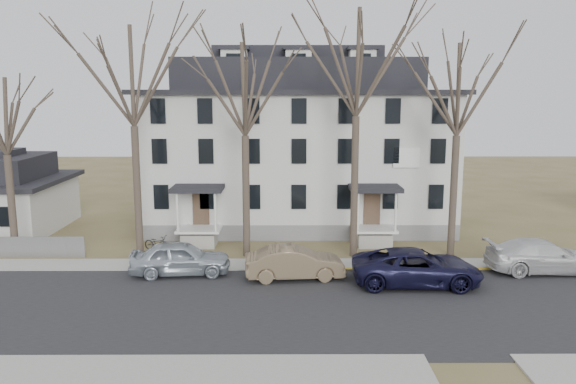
{
  "coord_description": "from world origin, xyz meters",
  "views": [
    {
      "loc": [
        -2.82,
        -20.73,
        9.05
      ],
      "look_at": [
        -2.68,
        9.0,
        3.8
      ],
      "focal_mm": 35.0,
      "sensor_mm": 36.0,
      "label": 1
    }
  ],
  "objects_px": {
    "bicycle_left": "(157,244)",
    "tree_mid_left": "(245,83)",
    "car_white": "(543,257)",
    "car_tan": "(295,263)",
    "tree_far_left": "(132,68)",
    "tree_center": "(357,54)",
    "car_navy": "(417,268)",
    "tree_bungalow": "(3,111)",
    "tree_mid_right": "(459,83)",
    "boarding_house": "(297,147)",
    "car_silver": "(180,259)"
  },
  "relations": [
    {
      "from": "boarding_house",
      "to": "car_silver",
      "type": "distance_m",
      "value": 13.8
    },
    {
      "from": "boarding_house",
      "to": "bicycle_left",
      "type": "distance_m",
      "value": 12.0
    },
    {
      "from": "car_tan",
      "to": "tree_mid_right",
      "type": "bearing_deg",
      "value": -70.97
    },
    {
      "from": "tree_mid_left",
      "to": "tree_bungalow",
      "type": "bearing_deg",
      "value": 180.0
    },
    {
      "from": "tree_mid_right",
      "to": "car_silver",
      "type": "relative_size",
      "value": 2.56
    },
    {
      "from": "tree_mid_left",
      "to": "car_tan",
      "type": "xyz_separation_m",
      "value": [
        2.63,
        -4.04,
        -8.8
      ]
    },
    {
      "from": "boarding_house",
      "to": "tree_mid_left",
      "type": "relative_size",
      "value": 1.63
    },
    {
      "from": "tree_center",
      "to": "car_navy",
      "type": "xyz_separation_m",
      "value": [
        2.43,
        -4.94,
        -10.23
      ]
    },
    {
      "from": "tree_far_left",
      "to": "car_white",
      "type": "distance_m",
      "value": 23.52
    },
    {
      "from": "tree_mid_right",
      "to": "car_white",
      "type": "distance_m",
      "value": 10.04
    },
    {
      "from": "boarding_house",
      "to": "car_silver",
      "type": "xyz_separation_m",
      "value": [
        -6.1,
        -11.52,
        -4.53
      ]
    },
    {
      "from": "tree_mid_right",
      "to": "car_navy",
      "type": "height_order",
      "value": "tree_mid_right"
    },
    {
      "from": "tree_mid_right",
      "to": "bicycle_left",
      "type": "bearing_deg",
      "value": 176.78
    },
    {
      "from": "boarding_house",
      "to": "car_white",
      "type": "distance_m",
      "value": 17.25
    },
    {
      "from": "tree_far_left",
      "to": "car_white",
      "type": "bearing_deg",
      "value": -8.18
    },
    {
      "from": "tree_bungalow",
      "to": "car_silver",
      "type": "xyz_separation_m",
      "value": [
        9.9,
        -3.37,
        -7.27
      ]
    },
    {
      "from": "bicycle_left",
      "to": "tree_mid_left",
      "type": "bearing_deg",
      "value": -77.05
    },
    {
      "from": "tree_bungalow",
      "to": "car_navy",
      "type": "height_order",
      "value": "tree_bungalow"
    },
    {
      "from": "car_white",
      "to": "car_tan",
      "type": "bearing_deg",
      "value": 93.37
    },
    {
      "from": "tree_mid_left",
      "to": "car_tan",
      "type": "distance_m",
      "value": 10.04
    },
    {
      "from": "tree_mid_right",
      "to": "tree_bungalow",
      "type": "xyz_separation_m",
      "value": [
        -24.5,
        0.0,
        -1.48
      ]
    },
    {
      "from": "tree_bungalow",
      "to": "car_navy",
      "type": "distance_m",
      "value": 23.16
    },
    {
      "from": "tree_far_left",
      "to": "car_white",
      "type": "xyz_separation_m",
      "value": [
        21.29,
        -3.06,
        -9.52
      ]
    },
    {
      "from": "tree_far_left",
      "to": "bicycle_left",
      "type": "bearing_deg",
      "value": 51.06
    },
    {
      "from": "boarding_house",
      "to": "car_white",
      "type": "height_order",
      "value": "boarding_house"
    },
    {
      "from": "tree_mid_right",
      "to": "boarding_house",
      "type": "bearing_deg",
      "value": 136.19
    },
    {
      "from": "boarding_house",
      "to": "tree_mid_right",
      "type": "distance_m",
      "value": 12.51
    },
    {
      "from": "tree_center",
      "to": "car_white",
      "type": "height_order",
      "value": "tree_center"
    },
    {
      "from": "car_white",
      "to": "boarding_house",
      "type": "bearing_deg",
      "value": 46.57
    },
    {
      "from": "tree_center",
      "to": "tree_mid_left",
      "type": "bearing_deg",
      "value": 180.0
    },
    {
      "from": "tree_center",
      "to": "tree_mid_right",
      "type": "distance_m",
      "value": 5.7
    },
    {
      "from": "tree_bungalow",
      "to": "car_white",
      "type": "bearing_deg",
      "value": -6.18
    },
    {
      "from": "tree_center",
      "to": "car_navy",
      "type": "bearing_deg",
      "value": -63.83
    },
    {
      "from": "tree_center",
      "to": "tree_bungalow",
      "type": "distance_m",
      "value": 19.23
    },
    {
      "from": "car_silver",
      "to": "car_white",
      "type": "bearing_deg",
      "value": -94.28
    },
    {
      "from": "car_navy",
      "to": "tree_mid_right",
      "type": "bearing_deg",
      "value": -29.86
    },
    {
      "from": "car_navy",
      "to": "car_white",
      "type": "bearing_deg",
      "value": -72.67
    },
    {
      "from": "tree_bungalow",
      "to": "car_tan",
      "type": "bearing_deg",
      "value": -14.49
    },
    {
      "from": "tree_far_left",
      "to": "car_white",
      "type": "height_order",
      "value": "tree_far_left"
    },
    {
      "from": "tree_bungalow",
      "to": "bicycle_left",
      "type": "distance_m",
      "value": 10.95
    },
    {
      "from": "car_silver",
      "to": "tree_bungalow",
      "type": "bearing_deg",
      "value": 65.97
    },
    {
      "from": "tree_far_left",
      "to": "tree_mid_left",
      "type": "xyz_separation_m",
      "value": [
        6.0,
        0.0,
        -0.74
      ]
    },
    {
      "from": "boarding_house",
      "to": "bicycle_left",
      "type": "relative_size",
      "value": 11.9
    },
    {
      "from": "car_tan",
      "to": "bicycle_left",
      "type": "xyz_separation_m",
      "value": [
        -7.87,
        4.98,
        -0.34
      ]
    },
    {
      "from": "tree_center",
      "to": "tree_mid_right",
      "type": "xyz_separation_m",
      "value": [
        5.5,
        0.0,
        -1.48
      ]
    },
    {
      "from": "tree_mid_right",
      "to": "car_navy",
      "type": "xyz_separation_m",
      "value": [
        -3.07,
        -4.94,
        -8.75
      ]
    },
    {
      "from": "tree_far_left",
      "to": "car_silver",
      "type": "bearing_deg",
      "value": -49.25
    },
    {
      "from": "tree_far_left",
      "to": "tree_bungalow",
      "type": "relative_size",
      "value": 1.27
    },
    {
      "from": "tree_bungalow",
      "to": "car_white",
      "type": "relative_size",
      "value": 1.89
    },
    {
      "from": "tree_bungalow",
      "to": "car_white",
      "type": "distance_m",
      "value": 29.37
    }
  ]
}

